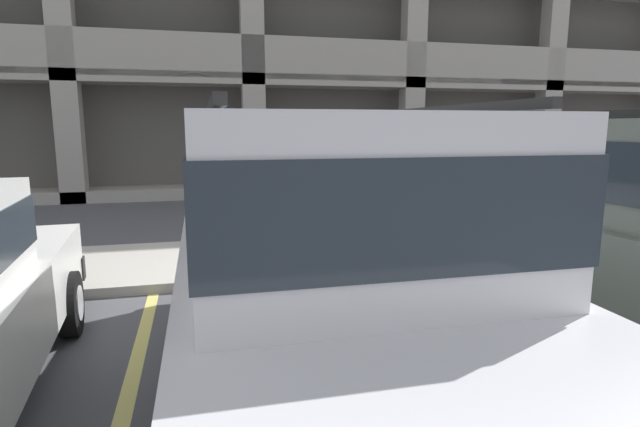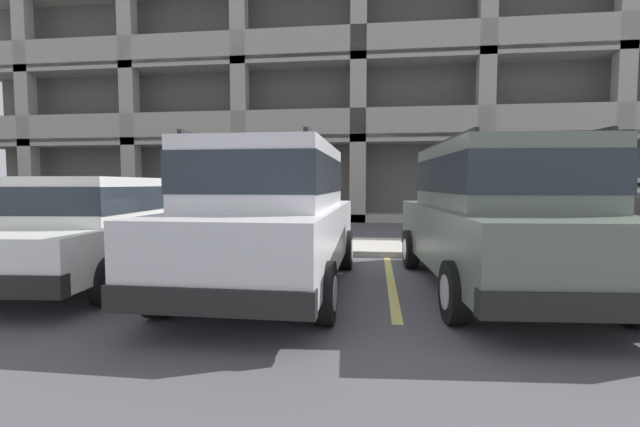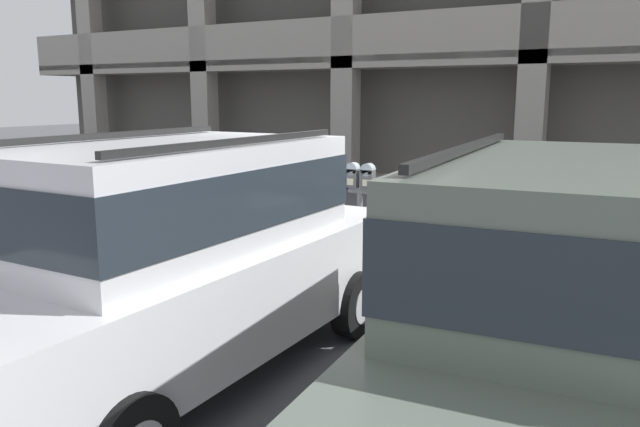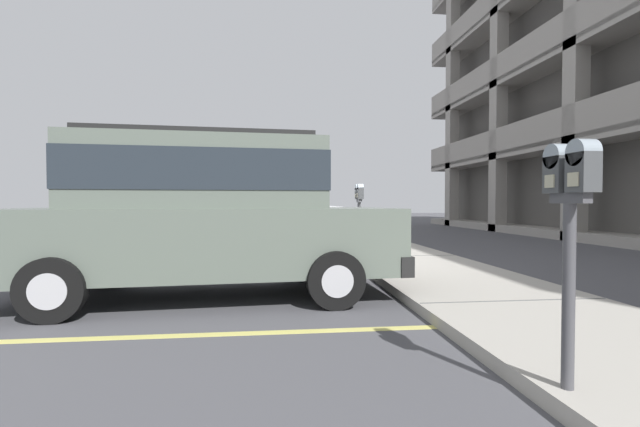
{
  "view_description": "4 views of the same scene",
  "coord_description": "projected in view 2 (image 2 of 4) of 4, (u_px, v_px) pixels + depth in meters",
  "views": [
    {
      "loc": [
        -0.94,
        -5.6,
        1.91
      ],
      "look_at": [
        0.2,
        -0.99,
        1.08
      ],
      "focal_mm": 28.0,
      "sensor_mm": 36.0,
      "label": 1
    },
    {
      "loc": [
        1.24,
        -8.18,
        1.45
      ],
      "look_at": [
        0.28,
        -0.69,
        0.92
      ],
      "focal_mm": 24.0,
      "sensor_mm": 36.0,
      "label": 2
    },
    {
      "loc": [
        3.33,
        -6.22,
        2.35
      ],
      "look_at": [
        0.2,
        -0.67,
        1.13
      ],
      "focal_mm": 35.0,
      "sensor_mm": 36.0,
      "label": 3
    },
    {
      "loc": [
        8.4,
        -1.36,
        1.2
      ],
      "look_at": [
        -0.01,
        -0.4,
        0.99
      ],
      "focal_mm": 24.0,
      "sensor_mm": 36.0,
      "label": 4
    }
  ],
  "objects": [
    {
      "name": "sidewalk",
      "position": [
        319.0,
        246.0,
        9.63
      ],
      "size": [
        40.0,
        2.2,
        0.12
      ],
      "color": "#ADA89E",
      "rests_on": "ground_plane"
    },
    {
      "name": "ground_plane",
      "position": [
        310.0,
        261.0,
        8.35
      ],
      "size": [
        80.0,
        80.0,
        0.1
      ],
      "color": "#4C4C51"
    },
    {
      "name": "parking_garage",
      "position": [
        363.0,
        90.0,
        20.98
      ],
      "size": [
        32.0,
        10.0,
        13.25
      ],
      "color": "#54514D",
      "rests_on": "ground_plane"
    },
    {
      "name": "dark_hatchback",
      "position": [
        496.0,
        211.0,
        5.74
      ],
      "size": [
        2.26,
        4.9,
        2.03
      ],
      "rotation": [
        0.0,
        0.0,
        0.07
      ],
      "color": "#5B665B",
      "rests_on": "ground_plane"
    },
    {
      "name": "red_sedan",
      "position": [
        97.0,
        226.0,
        6.34
      ],
      "size": [
        2.07,
        4.6,
        1.54
      ],
      "rotation": [
        0.0,
        0.0,
        0.07
      ],
      "color": "silver",
      "rests_on": "ground_plane"
    },
    {
      "name": "silver_suv",
      "position": [
        273.0,
        210.0,
        5.87
      ],
      "size": [
        2.04,
        4.79,
        2.03
      ],
      "rotation": [
        0.0,
        0.0,
        -0.01
      ],
      "color": "silver",
      "rests_on": "ground_plane"
    },
    {
      "name": "parking_meter_near",
      "position": [
        321.0,
        196.0,
        8.59
      ],
      "size": [
        0.35,
        0.12,
        1.45
      ],
      "color": "#595B60",
      "rests_on": "sidewalk"
    },
    {
      "name": "parking_stall_lines",
      "position": [
        390.0,
        275.0,
        6.77
      ],
      "size": [
        12.02,
        4.8,
        0.01
      ],
      "color": "#DBD16B",
      "rests_on": "ground_plane"
    }
  ]
}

